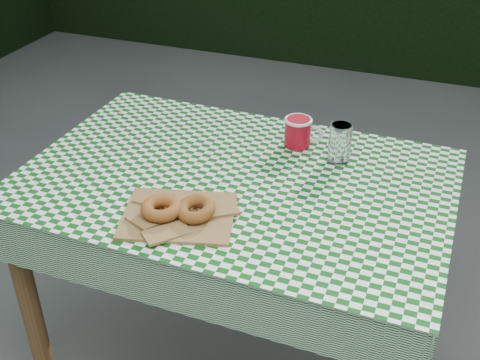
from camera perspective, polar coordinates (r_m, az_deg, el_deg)
name	(u,v)px	position (r m, az deg, el deg)	size (l,w,h in m)	color
table	(235,280)	(1.92, -0.46, -9.43)	(1.18, 0.79, 0.75)	brown
tablecloth	(235,178)	(1.70, -0.52, 0.17)	(1.20, 0.81, 0.01)	#0B4711
paper_bag	(179,215)	(1.54, -5.84, -3.29)	(0.28, 0.22, 0.01)	#9B7743
bagel_front	(161,208)	(1.53, -7.48, -2.68)	(0.11, 0.11, 0.03)	#93441E
bagel_back	(196,209)	(1.52, -4.22, -2.76)	(0.10, 0.10, 0.03)	brown
coffee_mug	(298,132)	(1.85, 5.49, 4.53)	(0.16, 0.16, 0.09)	#A70A1A
drinking_glass	(340,143)	(1.77, 9.45, 3.47)	(0.07, 0.07, 0.12)	white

